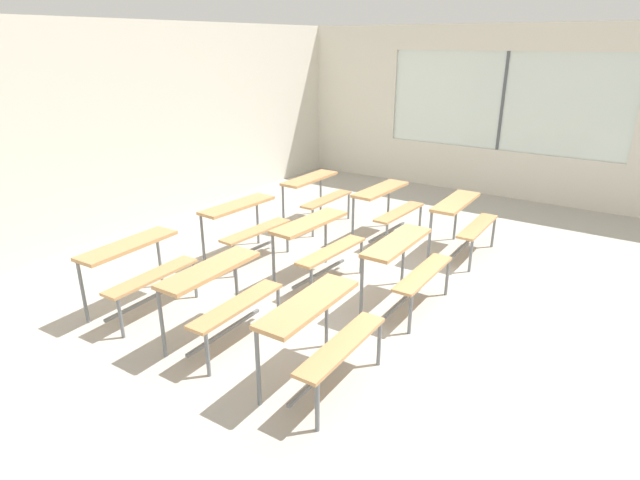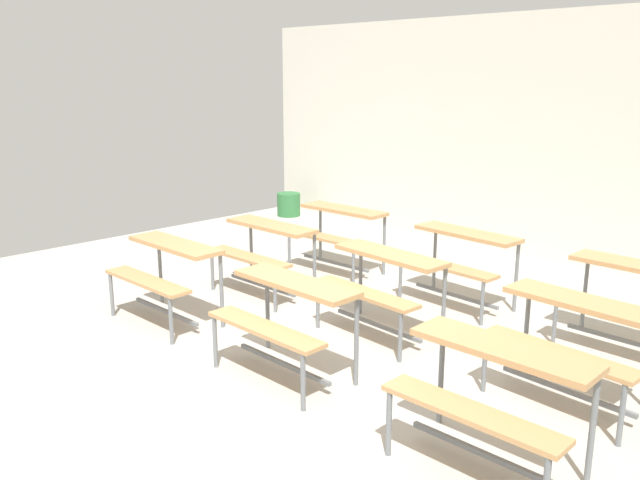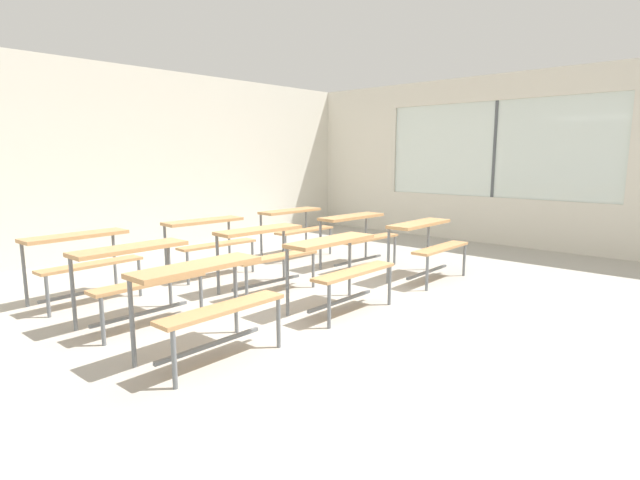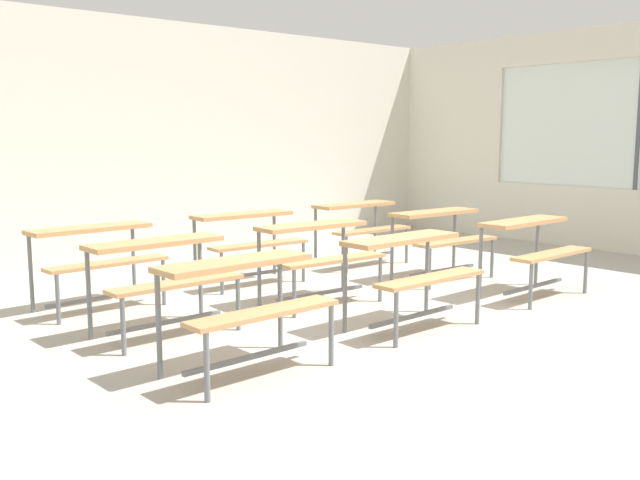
{
  "view_description": "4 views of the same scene",
  "coord_description": "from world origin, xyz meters",
  "px_view_note": "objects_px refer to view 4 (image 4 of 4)",
  "views": [
    {
      "loc": [
        -4.62,
        -2.12,
        2.72
      ],
      "look_at": [
        0.08,
        1.08,
        0.51
      ],
      "focal_mm": 28.96,
      "sensor_mm": 36.0,
      "label": 1
    },
    {
      "loc": [
        3.59,
        -3.18,
        2.27
      ],
      "look_at": [
        -0.6,
        0.97,
        0.78
      ],
      "focal_mm": 37.14,
      "sensor_mm": 36.0,
      "label": 2
    },
    {
      "loc": [
        -3.8,
        -3.3,
        1.6
      ],
      "look_at": [
        0.52,
        0.65,
        0.6
      ],
      "focal_mm": 28.0,
      "sensor_mm": 36.0,
      "label": 3
    },
    {
      "loc": [
        -4.2,
        -3.85,
        1.56
      ],
      "look_at": [
        0.01,
        1.04,
        0.61
      ],
      "focal_mm": 39.92,
      "sensor_mm": 36.0,
      "label": 4
    }
  ],
  "objects_px": {
    "desk_bench_r0c0": "(245,288)",
    "desk_bench_r0c1": "(411,260)",
    "desk_bench_r1c1": "(319,244)",
    "desk_bench_r2c2": "(360,218)",
    "desk_bench_r2c1": "(248,231)",
    "desk_bench_r0c2": "(533,239)",
    "desk_bench_r1c2": "(442,228)",
    "desk_bench_r1c0": "(163,264)",
    "desk_bench_r2c0": "(96,247)"
  },
  "relations": [
    {
      "from": "desk_bench_r1c2",
      "to": "desk_bench_r2c1",
      "type": "height_order",
      "value": "same"
    },
    {
      "from": "desk_bench_r1c0",
      "to": "desk_bench_r2c2",
      "type": "relative_size",
      "value": 1.01
    },
    {
      "from": "desk_bench_r0c2",
      "to": "desk_bench_r2c2",
      "type": "distance_m",
      "value": 2.32
    },
    {
      "from": "desk_bench_r1c1",
      "to": "desk_bench_r2c2",
      "type": "height_order",
      "value": "same"
    },
    {
      "from": "desk_bench_r1c2",
      "to": "desk_bench_r2c2",
      "type": "bearing_deg",
      "value": 95.19
    },
    {
      "from": "desk_bench_r0c1",
      "to": "desk_bench_r2c0",
      "type": "xyz_separation_m",
      "value": [
        -1.66,
        2.29,
        0.0
      ]
    },
    {
      "from": "desk_bench_r1c0",
      "to": "desk_bench_r2c1",
      "type": "xyz_separation_m",
      "value": [
        1.63,
        1.17,
        0.0
      ]
    },
    {
      "from": "desk_bench_r0c0",
      "to": "desk_bench_r0c1",
      "type": "bearing_deg",
      "value": -0.81
    },
    {
      "from": "desk_bench_r0c1",
      "to": "desk_bench_r1c0",
      "type": "height_order",
      "value": "same"
    },
    {
      "from": "desk_bench_r1c2",
      "to": "desk_bench_r0c1",
      "type": "bearing_deg",
      "value": -144.6
    },
    {
      "from": "desk_bench_r0c0",
      "to": "desk_bench_r1c2",
      "type": "xyz_separation_m",
      "value": [
        3.38,
        1.14,
        0.0
      ]
    },
    {
      "from": "desk_bench_r2c1",
      "to": "desk_bench_r2c2",
      "type": "relative_size",
      "value": 1.02
    },
    {
      "from": "desk_bench_r2c0",
      "to": "desk_bench_r0c1",
      "type": "bearing_deg",
      "value": -56.67
    },
    {
      "from": "desk_bench_r0c0",
      "to": "desk_bench_r1c1",
      "type": "bearing_deg",
      "value": 33.76
    },
    {
      "from": "desk_bench_r0c0",
      "to": "desk_bench_r1c2",
      "type": "distance_m",
      "value": 3.57
    },
    {
      "from": "desk_bench_r0c2",
      "to": "desk_bench_r2c1",
      "type": "height_order",
      "value": "same"
    },
    {
      "from": "desk_bench_r1c0",
      "to": "desk_bench_r0c2",
      "type": "bearing_deg",
      "value": -19.84
    },
    {
      "from": "desk_bench_r1c1",
      "to": "desk_bench_r0c2",
      "type": "bearing_deg",
      "value": -29.36
    },
    {
      "from": "desk_bench_r0c2",
      "to": "desk_bench_r2c0",
      "type": "bearing_deg",
      "value": 144.96
    },
    {
      "from": "desk_bench_r1c1",
      "to": "desk_bench_r2c0",
      "type": "distance_m",
      "value": 2.02
    },
    {
      "from": "desk_bench_r0c2",
      "to": "desk_bench_r1c2",
      "type": "xyz_separation_m",
      "value": [
        -0.03,
        1.11,
        0.0
      ]
    },
    {
      "from": "desk_bench_r1c0",
      "to": "desk_bench_r1c2",
      "type": "relative_size",
      "value": 0.99
    },
    {
      "from": "desk_bench_r1c0",
      "to": "desk_bench_r2c2",
      "type": "height_order",
      "value": "same"
    },
    {
      "from": "desk_bench_r0c0",
      "to": "desk_bench_r0c1",
      "type": "distance_m",
      "value": 1.64
    },
    {
      "from": "desk_bench_r0c1",
      "to": "desk_bench_r1c2",
      "type": "height_order",
      "value": "same"
    },
    {
      "from": "desk_bench_r0c2",
      "to": "desk_bench_r2c1",
      "type": "xyz_separation_m",
      "value": [
        -1.75,
        2.3,
        0.0
      ]
    },
    {
      "from": "desk_bench_r1c1",
      "to": "desk_bench_r2c0",
      "type": "xyz_separation_m",
      "value": [
        -1.65,
        1.16,
        0.0
      ]
    },
    {
      "from": "desk_bench_r0c0",
      "to": "desk_bench_r0c1",
      "type": "xyz_separation_m",
      "value": [
        1.64,
        0.02,
        0.0
      ]
    },
    {
      "from": "desk_bench_r2c0",
      "to": "desk_bench_r2c1",
      "type": "height_order",
      "value": "same"
    },
    {
      "from": "desk_bench_r0c2",
      "to": "desk_bench_r1c0",
      "type": "xyz_separation_m",
      "value": [
        -3.38,
        1.13,
        0.0
      ]
    },
    {
      "from": "desk_bench_r1c1",
      "to": "desk_bench_r0c1",
      "type": "bearing_deg",
      "value": -86.5
    },
    {
      "from": "desk_bench_r0c0",
      "to": "desk_bench_r1c0",
      "type": "height_order",
      "value": "same"
    },
    {
      "from": "desk_bench_r2c1",
      "to": "desk_bench_r1c2",
      "type": "bearing_deg",
      "value": -31.57
    },
    {
      "from": "desk_bench_r0c1",
      "to": "desk_bench_r2c2",
      "type": "relative_size",
      "value": 1.0
    },
    {
      "from": "desk_bench_r1c2",
      "to": "desk_bench_r2c2",
      "type": "distance_m",
      "value": 1.21
    },
    {
      "from": "desk_bench_r1c0",
      "to": "desk_bench_r1c2",
      "type": "distance_m",
      "value": 3.36
    },
    {
      "from": "desk_bench_r1c0",
      "to": "desk_bench_r2c0",
      "type": "distance_m",
      "value": 1.16
    },
    {
      "from": "desk_bench_r2c0",
      "to": "desk_bench_r1c0",
      "type": "bearing_deg",
      "value": -90.51
    },
    {
      "from": "desk_bench_r2c0",
      "to": "desk_bench_r2c2",
      "type": "xyz_separation_m",
      "value": [
        3.34,
        0.04,
        0.0
      ]
    },
    {
      "from": "desk_bench_r0c1",
      "to": "desk_bench_r2c1",
      "type": "distance_m",
      "value": 2.31
    },
    {
      "from": "desk_bench_r2c0",
      "to": "desk_bench_r0c0",
      "type": "bearing_deg",
      "value": -92.16
    },
    {
      "from": "desk_bench_r1c1",
      "to": "desk_bench_r2c2",
      "type": "distance_m",
      "value": 2.07
    },
    {
      "from": "desk_bench_r0c0",
      "to": "desk_bench_r1c0",
      "type": "bearing_deg",
      "value": 87.32
    },
    {
      "from": "desk_bench_r0c0",
      "to": "desk_bench_r0c2",
      "type": "height_order",
      "value": "same"
    },
    {
      "from": "desk_bench_r1c1",
      "to": "desk_bench_r2c1",
      "type": "relative_size",
      "value": 1.0
    },
    {
      "from": "desk_bench_r0c1",
      "to": "desk_bench_r2c1",
      "type": "height_order",
      "value": "same"
    },
    {
      "from": "desk_bench_r0c1",
      "to": "desk_bench_r1c0",
      "type": "distance_m",
      "value": 1.98
    },
    {
      "from": "desk_bench_r2c2",
      "to": "desk_bench_r2c1",
      "type": "bearing_deg",
      "value": -178.68
    },
    {
      "from": "desk_bench_r1c2",
      "to": "desk_bench_r2c2",
      "type": "relative_size",
      "value": 1.02
    },
    {
      "from": "desk_bench_r1c2",
      "to": "desk_bench_r2c0",
      "type": "height_order",
      "value": "same"
    }
  ]
}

